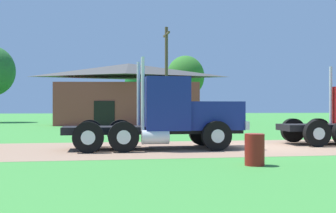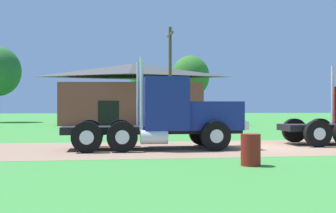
{
  "view_description": "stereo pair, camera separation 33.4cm",
  "coord_description": "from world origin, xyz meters",
  "px_view_note": "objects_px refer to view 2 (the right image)",
  "views": [
    {
      "loc": [
        -6.34,
        -15.92,
        1.62
      ],
      "look_at": [
        -3.61,
        1.41,
        1.66
      ],
      "focal_mm": 43.64,
      "sensor_mm": 36.0,
      "label": 1
    },
    {
      "loc": [
        -6.01,
        -15.97,
        1.62
      ],
      "look_at": [
        -3.61,
        1.41,
        1.66
      ],
      "focal_mm": 43.64,
      "sensor_mm": 36.0,
      "label": 2
    }
  ],
  "objects_px": {
    "shed_building": "(133,95)",
    "truck_foreground_white": "(172,115)",
    "utility_pole_far": "(170,74)",
    "steel_barrel": "(251,150)"
  },
  "relations": [
    {
      "from": "truck_foreground_white",
      "to": "utility_pole_far",
      "type": "xyz_separation_m",
      "value": [
        2.43,
        17.31,
        3.08
      ]
    },
    {
      "from": "truck_foreground_white",
      "to": "steel_barrel",
      "type": "bearing_deg",
      "value": -73.47
    },
    {
      "from": "utility_pole_far",
      "to": "truck_foreground_white",
      "type": "bearing_deg",
      "value": -97.99
    },
    {
      "from": "shed_building",
      "to": "truck_foreground_white",
      "type": "bearing_deg",
      "value": -89.03
    },
    {
      "from": "truck_foreground_white",
      "to": "shed_building",
      "type": "bearing_deg",
      "value": 90.97
    },
    {
      "from": "shed_building",
      "to": "steel_barrel",
      "type": "bearing_deg",
      "value": -86.09
    },
    {
      "from": "truck_foreground_white",
      "to": "utility_pole_far",
      "type": "height_order",
      "value": "utility_pole_far"
    },
    {
      "from": "truck_foreground_white",
      "to": "utility_pole_far",
      "type": "bearing_deg",
      "value": 82.01
    },
    {
      "from": "truck_foreground_white",
      "to": "shed_building",
      "type": "distance_m",
      "value": 22.26
    },
    {
      "from": "truck_foreground_white",
      "to": "steel_barrel",
      "type": "distance_m",
      "value": 5.29
    }
  ]
}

